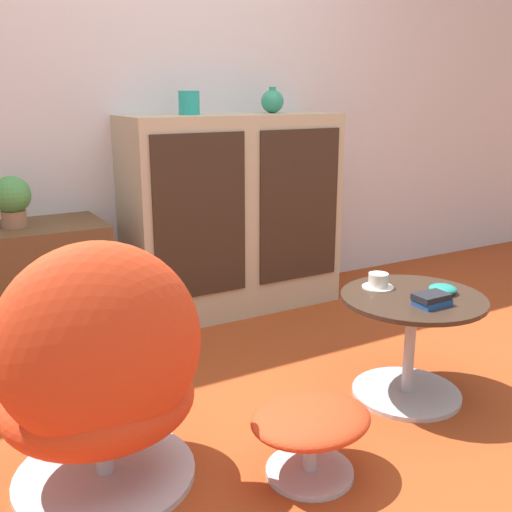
% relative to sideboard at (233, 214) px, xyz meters
% --- Properties ---
extents(ground_plane, '(12.00, 12.00, 0.00)m').
position_rel_sideboard_xyz_m(ground_plane, '(-0.36, -1.37, -0.55)').
color(ground_plane, '#9E3D19').
extents(wall_back, '(6.40, 0.06, 2.60)m').
position_rel_sideboard_xyz_m(wall_back, '(-0.36, 0.25, 0.75)').
color(wall_back, silver).
rests_on(wall_back, ground_plane).
extents(sideboard, '(1.20, 0.45, 1.10)m').
position_rel_sideboard_xyz_m(sideboard, '(0.00, 0.00, 0.00)').
color(sideboard, tan).
rests_on(sideboard, ground_plane).
extents(tv_console, '(0.72, 0.45, 0.60)m').
position_rel_sideboard_xyz_m(tv_console, '(-1.11, 0.00, -0.25)').
color(tv_console, brown).
rests_on(tv_console, ground_plane).
extents(egg_chair, '(0.67, 0.62, 0.83)m').
position_rel_sideboard_xyz_m(egg_chair, '(-1.12, -1.27, -0.17)').
color(egg_chair, '#B7B7BC').
rests_on(egg_chair, ground_plane).
extents(ottoman, '(0.40, 0.34, 0.25)m').
position_rel_sideboard_xyz_m(ottoman, '(-0.53, -1.53, -0.37)').
color(ottoman, '#B7B7BC').
rests_on(ottoman, ground_plane).
extents(coffee_table, '(0.57, 0.57, 0.43)m').
position_rel_sideboard_xyz_m(coffee_table, '(0.13, -1.29, -0.29)').
color(coffee_table, '#B7B7BC').
rests_on(coffee_table, ground_plane).
extents(vase_leftmost, '(0.11, 0.11, 0.12)m').
position_rel_sideboard_xyz_m(vase_leftmost, '(-0.25, 0.00, 0.61)').
color(vase_leftmost, teal).
rests_on(vase_leftmost, sideboard).
extents(vase_inner_left, '(0.13, 0.13, 0.14)m').
position_rel_sideboard_xyz_m(vase_inner_left, '(0.26, 0.00, 0.61)').
color(vase_inner_left, '#2D8E6B').
rests_on(vase_inner_left, sideboard).
extents(potted_plant, '(0.17, 0.17, 0.24)m').
position_rel_sideboard_xyz_m(potted_plant, '(-1.15, 0.00, 0.19)').
color(potted_plant, '#996B4C').
rests_on(potted_plant, tv_console).
extents(teacup, '(0.13, 0.13, 0.06)m').
position_rel_sideboard_xyz_m(teacup, '(0.07, -1.15, -0.09)').
color(teacup, silver).
rests_on(teacup, coffee_table).
extents(book_stack, '(0.13, 0.09, 0.05)m').
position_rel_sideboard_xyz_m(book_stack, '(0.11, -1.41, -0.09)').
color(book_stack, '#1E478C').
rests_on(book_stack, coffee_table).
extents(bowl, '(0.11, 0.11, 0.04)m').
position_rel_sideboard_xyz_m(bowl, '(0.25, -1.33, -0.10)').
color(bowl, '#1E7A70').
rests_on(bowl, coffee_table).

